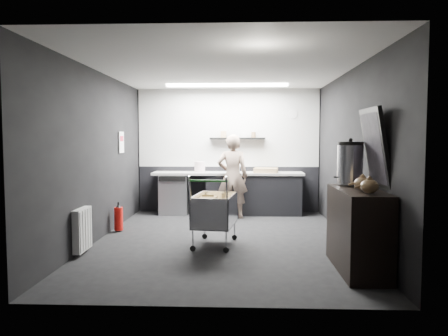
{
  "coord_description": "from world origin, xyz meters",
  "views": [
    {
      "loc": [
        0.3,
        -6.86,
        1.64
      ],
      "look_at": [
        0.0,
        0.4,
        1.13
      ],
      "focal_mm": 35.0,
      "sensor_mm": 36.0,
      "label": 1
    }
  ],
  "objects": [
    {
      "name": "kitchen_wall_panel",
      "position": [
        0.0,
        2.73,
        1.85
      ],
      "size": [
        3.95,
        0.02,
        1.7
      ],
      "primitive_type": "cube",
      "color": "#BABAB5",
      "rests_on": "wall_back"
    },
    {
      "name": "floating_shelf",
      "position": [
        0.2,
        2.62,
        1.62
      ],
      "size": [
        1.2,
        0.22,
        0.04
      ],
      "primitive_type": "cube",
      "color": "black",
      "rests_on": "wall_back"
    },
    {
      "name": "sideboard",
      "position": [
        1.74,
        -1.46,
        0.63
      ],
      "size": [
        0.57,
        1.34,
        2.01
      ],
      "color": "black",
      "rests_on": "floor"
    },
    {
      "name": "ceiling_strip",
      "position": [
        0.0,
        1.85,
        2.67
      ],
      "size": [
        2.4,
        0.2,
        0.04
      ],
      "primitive_type": "cube",
      "color": "white",
      "rests_on": "ceiling"
    },
    {
      "name": "ceiling",
      "position": [
        0.0,
        0.0,
        2.7
      ],
      "size": [
        5.5,
        5.5,
        0.0
      ],
      "primitive_type": "plane",
      "rotation": [
        3.14,
        0.0,
        0.0
      ],
      "color": "silver",
      "rests_on": "wall_back"
    },
    {
      "name": "wall_left",
      "position": [
        -2.0,
        0.0,
        1.35
      ],
      "size": [
        0.0,
        5.5,
        5.5
      ],
      "primitive_type": "plane",
      "rotation": [
        1.57,
        0.0,
        1.57
      ],
      "color": "black",
      "rests_on": "floor"
    },
    {
      "name": "radiator",
      "position": [
        -1.94,
        -0.9,
        0.35
      ],
      "size": [
        0.1,
        0.5,
        0.6
      ],
      "primitive_type": "cube",
      "color": "silver",
      "rests_on": "wall_left"
    },
    {
      "name": "pink_tub",
      "position": [
        -0.6,
        2.42,
        1.01
      ],
      "size": [
        0.22,
        0.22,
        0.22
      ],
      "primitive_type": "cylinder",
      "color": "silver",
      "rests_on": "prep_counter"
    },
    {
      "name": "dado_panel",
      "position": [
        0.0,
        2.73,
        0.5
      ],
      "size": [
        3.95,
        0.02,
        1.0
      ],
      "primitive_type": "cube",
      "color": "black",
      "rests_on": "wall_back"
    },
    {
      "name": "poster",
      "position": [
        -1.98,
        1.3,
        1.55
      ],
      "size": [
        0.02,
        0.3,
        0.4
      ],
      "primitive_type": "cube",
      "color": "white",
      "rests_on": "wall_left"
    },
    {
      "name": "wall_back",
      "position": [
        0.0,
        2.75,
        1.35
      ],
      "size": [
        5.5,
        0.0,
        5.5
      ],
      "primitive_type": "plane",
      "rotation": [
        1.57,
        0.0,
        0.0
      ],
      "color": "black",
      "rests_on": "floor"
    },
    {
      "name": "white_container",
      "position": [
        0.16,
        2.37,
        0.98
      ],
      "size": [
        0.19,
        0.15,
        0.16
      ],
      "primitive_type": "cube",
      "rotation": [
        0.0,
        0.0,
        -0.03
      ],
      "color": "silver",
      "rests_on": "prep_counter"
    },
    {
      "name": "fire_extinguisher",
      "position": [
        -1.85,
        0.59,
        0.24
      ],
      "size": [
        0.15,
        0.15,
        0.49
      ],
      "color": "red",
      "rests_on": "floor"
    },
    {
      "name": "person",
      "position": [
        0.11,
        1.97,
        0.85
      ],
      "size": [
        0.65,
        0.45,
        1.7
      ],
      "primitive_type": "imported",
      "rotation": [
        0.0,
        0.0,
        3.07
      ],
      "color": "#C6B29D",
      "rests_on": "floor"
    },
    {
      "name": "cardboard_box",
      "position": [
        0.81,
        2.37,
        0.95
      ],
      "size": [
        0.54,
        0.44,
        0.1
      ],
      "primitive_type": "cube",
      "rotation": [
        0.0,
        0.0,
        -0.16
      ],
      "color": "#A58458",
      "rests_on": "prep_counter"
    },
    {
      "name": "wall_right",
      "position": [
        2.0,
        0.0,
        1.35
      ],
      "size": [
        0.0,
        5.5,
        5.5
      ],
      "primitive_type": "plane",
      "rotation": [
        1.57,
        0.0,
        -1.57
      ],
      "color": "black",
      "rests_on": "floor"
    },
    {
      "name": "shopping_cart",
      "position": [
        -0.11,
        -0.32,
        0.5
      ],
      "size": [
        0.68,
        1.02,
        1.05
      ],
      "color": "silver",
      "rests_on": "floor"
    },
    {
      "name": "wall_front",
      "position": [
        0.0,
        -2.75,
        1.35
      ],
      "size": [
        5.5,
        0.0,
        5.5
      ],
      "primitive_type": "plane",
      "rotation": [
        -1.57,
        0.0,
        0.0
      ],
      "color": "black",
      "rests_on": "floor"
    },
    {
      "name": "poster_red_band",
      "position": [
        -1.98,
        1.3,
        1.62
      ],
      "size": [
        0.02,
        0.22,
        0.1
      ],
      "primitive_type": "cube",
      "color": "red",
      "rests_on": "poster"
    },
    {
      "name": "prep_counter",
      "position": [
        0.14,
        2.42,
        0.46
      ],
      "size": [
        3.2,
        0.61,
        0.9
      ],
      "color": "black",
      "rests_on": "floor"
    },
    {
      "name": "wall_clock",
      "position": [
        1.4,
        2.72,
        2.15
      ],
      "size": [
        0.2,
        0.03,
        0.2
      ],
      "primitive_type": "cylinder",
      "rotation": [
        1.57,
        0.0,
        0.0
      ],
      "color": "silver",
      "rests_on": "wall_back"
    },
    {
      "name": "floor",
      "position": [
        0.0,
        0.0,
        0.0
      ],
      "size": [
        5.5,
        5.5,
        0.0
      ],
      "primitive_type": "plane",
      "color": "black",
      "rests_on": "ground"
    }
  ]
}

